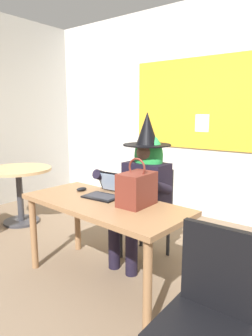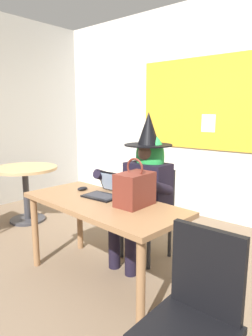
{
  "view_description": "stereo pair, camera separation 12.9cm",
  "coord_description": "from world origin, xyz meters",
  "px_view_note": "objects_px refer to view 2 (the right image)",
  "views": [
    {
      "loc": [
        1.47,
        -1.78,
        1.44
      ],
      "look_at": [
        -0.1,
        0.27,
        0.95
      ],
      "focal_mm": 31.95,
      "sensor_mm": 36.0,
      "label": 1
    },
    {
      "loc": [
        1.57,
        -1.7,
        1.44
      ],
      "look_at": [
        -0.1,
        0.27,
        0.95
      ],
      "focal_mm": 31.95,
      "sensor_mm": 36.0,
      "label": 2
    }
  ],
  "objects_px": {
    "laptop": "(106,191)",
    "handbag": "(135,189)",
    "desk_main": "(102,212)",
    "computer_mouse": "(82,189)",
    "chair_at_desk": "(151,208)",
    "person_costumed": "(144,182)",
    "chair_extra_corner": "(195,311)",
    "side_table_round": "(25,181)"
  },
  "relations": [
    {
      "from": "chair_at_desk",
      "to": "person_costumed",
      "type": "relative_size",
      "value": 0.62
    },
    {
      "from": "desk_main",
      "to": "computer_mouse",
      "type": "relative_size",
      "value": 14.23
    },
    {
      "from": "side_table_round",
      "to": "computer_mouse",
      "type": "bearing_deg",
      "value": -10.27
    },
    {
      "from": "desk_main",
      "to": "computer_mouse",
      "type": "distance_m",
      "value": 0.42
    },
    {
      "from": "laptop",
      "to": "handbag",
      "type": "height_order",
      "value": "handbag"
    },
    {
      "from": "side_table_round",
      "to": "chair_extra_corner",
      "type": "distance_m",
      "value": 3.04
    },
    {
      "from": "desk_main",
      "to": "side_table_round",
      "type": "bearing_deg",
      "value": 167.86
    },
    {
      "from": "person_costumed",
      "to": "chair_extra_corner",
      "type": "xyz_separation_m",
      "value": [
        1.09,
        -1.03,
        -0.29
      ]
    },
    {
      "from": "laptop",
      "to": "computer_mouse",
      "type": "relative_size",
      "value": 3.06
    },
    {
      "from": "laptop",
      "to": "computer_mouse",
      "type": "distance_m",
      "value": 0.3
    },
    {
      "from": "person_costumed",
      "to": "laptop",
      "type": "relative_size",
      "value": 4.53
    },
    {
      "from": "laptop",
      "to": "handbag",
      "type": "bearing_deg",
      "value": -10.33
    },
    {
      "from": "person_costumed",
      "to": "side_table_round",
      "type": "relative_size",
      "value": 1.73
    },
    {
      "from": "person_costumed",
      "to": "handbag",
      "type": "distance_m",
      "value": 0.54
    },
    {
      "from": "chair_at_desk",
      "to": "computer_mouse",
      "type": "height_order",
      "value": "chair_at_desk"
    },
    {
      "from": "chair_at_desk",
      "to": "side_table_round",
      "type": "relative_size",
      "value": 1.06
    },
    {
      "from": "chair_extra_corner",
      "to": "desk_main",
      "type": "bearing_deg",
      "value": -113.19
    },
    {
      "from": "chair_at_desk",
      "to": "person_costumed",
      "type": "distance_m",
      "value": 0.31
    },
    {
      "from": "laptop",
      "to": "computer_mouse",
      "type": "height_order",
      "value": "laptop"
    },
    {
      "from": "chair_at_desk",
      "to": "side_table_round",
      "type": "bearing_deg",
      "value": -79.01
    },
    {
      "from": "chair_at_desk",
      "to": "person_costumed",
      "type": "bearing_deg",
      "value": 0.69
    },
    {
      "from": "desk_main",
      "to": "side_table_round",
      "type": "distance_m",
      "value": 1.85
    },
    {
      "from": "computer_mouse",
      "to": "side_table_round",
      "type": "distance_m",
      "value": 1.46
    },
    {
      "from": "chair_at_desk",
      "to": "laptop",
      "type": "relative_size",
      "value": 2.79
    },
    {
      "from": "chair_at_desk",
      "to": "computer_mouse",
      "type": "relative_size",
      "value": 8.54
    },
    {
      "from": "computer_mouse",
      "to": "chair_extra_corner",
      "type": "height_order",
      "value": "chair_extra_corner"
    },
    {
      "from": "desk_main",
      "to": "handbag",
      "type": "distance_m",
      "value": 0.37
    },
    {
      "from": "handbag",
      "to": "chair_extra_corner",
      "type": "relative_size",
      "value": 0.43
    },
    {
      "from": "person_costumed",
      "to": "chair_at_desk",
      "type": "bearing_deg",
      "value": 178.64
    },
    {
      "from": "laptop",
      "to": "side_table_round",
      "type": "relative_size",
      "value": 0.38
    },
    {
      "from": "computer_mouse",
      "to": "handbag",
      "type": "bearing_deg",
      "value": 7.74
    },
    {
      "from": "handbag",
      "to": "chair_extra_corner",
      "type": "bearing_deg",
      "value": -34.19
    },
    {
      "from": "desk_main",
      "to": "handbag",
      "type": "relative_size",
      "value": 3.91
    },
    {
      "from": "handbag",
      "to": "desk_main",
      "type": "bearing_deg",
      "value": -161.2
    },
    {
      "from": "desk_main",
      "to": "computer_mouse",
      "type": "bearing_deg",
      "value": 161.23
    },
    {
      "from": "desk_main",
      "to": "side_table_round",
      "type": "height_order",
      "value": "side_table_round"
    },
    {
      "from": "chair_extra_corner",
      "to": "chair_at_desk",
      "type": "bearing_deg",
      "value": -136.72
    },
    {
      "from": "laptop",
      "to": "chair_extra_corner",
      "type": "relative_size",
      "value": 0.36
    },
    {
      "from": "handbag",
      "to": "chair_extra_corner",
      "type": "height_order",
      "value": "handbag"
    },
    {
      "from": "person_costumed",
      "to": "chair_extra_corner",
      "type": "distance_m",
      "value": 1.53
    },
    {
      "from": "desk_main",
      "to": "chair_at_desk",
      "type": "bearing_deg",
      "value": 88.68
    },
    {
      "from": "desk_main",
      "to": "laptop",
      "type": "distance_m",
      "value": 0.22
    }
  ]
}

